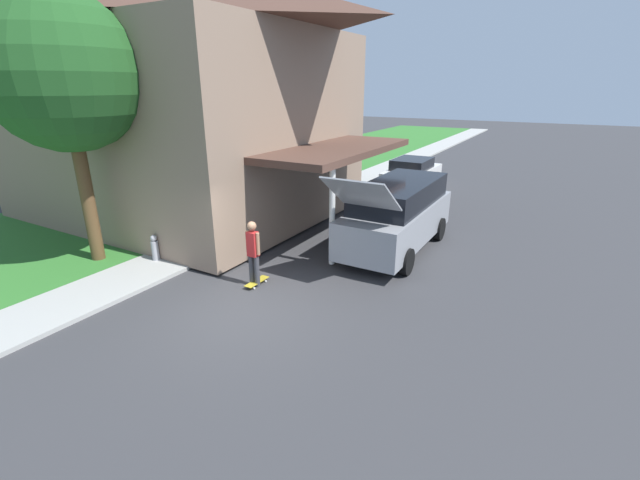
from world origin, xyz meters
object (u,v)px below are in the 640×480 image
object	(u,v)px
lawn_tree_near	(64,74)
skateboard	(257,282)
suv_parked	(398,214)
fire_hydrant	(155,248)
car_down_street	(412,173)
skateboarder	(253,251)
lawn_tree_far	(294,96)

from	to	relation	value
lawn_tree_near	skateboard	size ratio (longest dim) A/B	9.10
suv_parked	skateboard	distance (m)	4.78
fire_hydrant	skateboard	bearing A→B (deg)	5.13
lawn_tree_near	car_down_street	size ratio (longest dim) A/B	1.65
suv_parked	car_down_street	size ratio (longest dim) A/B	1.39
lawn_tree_near	skateboarder	distance (m)	6.46
skateboarder	skateboard	distance (m)	0.86
car_down_street	skateboarder	xyz separation A→B (m)	(0.30, -12.91, 0.28)
car_down_street	skateboarder	distance (m)	12.92
skateboarder	fire_hydrant	xyz separation A→B (m)	(-3.34, -0.25, -0.49)
lawn_tree_near	fire_hydrant	distance (m)	4.89
lawn_tree_near	skateboarder	xyz separation A→B (m)	(4.90, 0.98, -4.09)
suv_parked	car_down_street	distance (m)	9.08
lawn_tree_far	fire_hydrant	size ratio (longest dim) A/B	8.25
skateboard	lawn_tree_near	bearing A→B (deg)	-168.09
suv_parked	skateboarder	world-z (taller)	suv_parked
lawn_tree_far	skateboard	bearing A→B (deg)	-63.30
lawn_tree_near	car_down_street	world-z (taller)	lawn_tree_near
skateboarder	skateboard	xyz separation A→B (m)	(0.02, 0.06, -0.86)
skateboarder	fire_hydrant	bearing A→B (deg)	-175.79
car_down_street	fire_hydrant	distance (m)	13.51
skateboarder	fire_hydrant	distance (m)	3.39
skateboarder	fire_hydrant	size ratio (longest dim) A/B	2.29
lawn_tree_near	skateboard	world-z (taller)	lawn_tree_near
car_down_street	fire_hydrant	size ratio (longest dim) A/B	5.69
lawn_tree_near	skateboard	bearing A→B (deg)	11.91
lawn_tree_far	skateboarder	xyz separation A→B (m)	(4.02, -8.07, -3.40)
lawn_tree_far	skateboarder	world-z (taller)	lawn_tree_far
suv_parked	car_down_street	xyz separation A→B (m)	(-2.47, 8.73, -0.48)
car_down_street	skateboard	size ratio (longest dim) A/B	5.53
lawn_tree_near	suv_parked	bearing A→B (deg)	36.14
lawn_tree_near	lawn_tree_far	distance (m)	9.12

